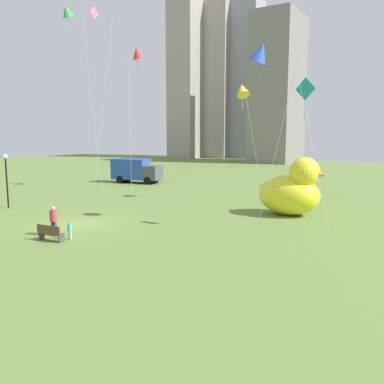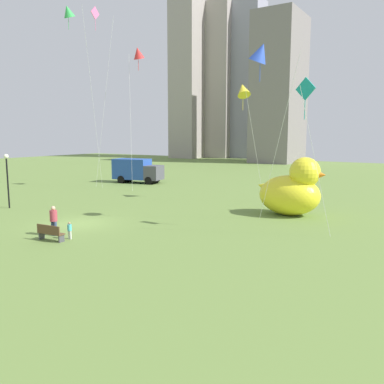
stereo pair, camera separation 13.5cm
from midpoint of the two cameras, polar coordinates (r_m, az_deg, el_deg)
ground_plane at (r=27.32m, az=-15.90°, el=-4.39°), size 140.00×140.00×0.00m
park_bench at (r=23.44m, az=-19.57°, el=-5.43°), size 1.69×0.59×0.90m
person_adult at (r=24.51m, az=-19.12°, el=-3.69°), size 0.42×0.42×1.72m
person_child at (r=23.51m, az=-17.06°, el=-5.13°), size 0.24×0.24×0.96m
giant_inflatable_duck at (r=29.72m, az=13.76°, el=0.21°), size 5.08×3.26×4.21m
lamppost at (r=34.63m, az=-24.88°, el=2.72°), size 0.37×0.37×4.27m
box_truck at (r=48.62m, az=-8.03°, el=2.99°), size 6.20×3.44×2.85m
city_skyline at (r=96.18m, az=5.46°, el=15.40°), size 31.54×19.37×41.48m
kite_blue at (r=25.99m, az=9.49°, el=18.80°), size 2.98×2.81×11.38m
kite_pink at (r=45.16m, az=-13.61°, el=21.94°), size 2.64×2.33×18.47m
kite_red at (r=43.19m, az=-7.85°, el=18.85°), size 1.84×1.98×14.55m
kite_green at (r=45.00m, az=-17.33°, el=23.15°), size 3.54×3.93×18.43m
kite_yellow at (r=35.00m, az=7.04°, el=14.14°), size 2.64×2.71×10.23m
kite_teal at (r=24.07m, az=15.67°, el=13.16°), size 2.33×1.95×8.96m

